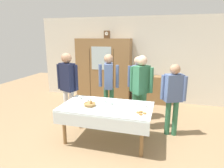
{
  "coord_description": "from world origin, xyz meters",
  "views": [
    {
      "loc": [
        1.1,
        -3.67,
        2.1
      ],
      "look_at": [
        0.0,
        0.2,
        1.1
      ],
      "focal_mm": 31.19,
      "sensor_mm": 36.0,
      "label": 1
    }
  ],
  "objects": [
    {
      "name": "bread_basket",
      "position": [
        -0.31,
        -0.3,
        0.79
      ],
      "size": [
        0.24,
        0.24,
        0.16
      ],
      "color": "#9E7542",
      "rests_on": "dining_table"
    },
    {
      "name": "person_behind_table_right",
      "position": [
        0.58,
        0.57,
        1.03
      ],
      "size": [
        0.52,
        0.41,
        1.69
      ],
      "color": "#33704C",
      "rests_on": "ground"
    },
    {
      "name": "spoon_near_right",
      "position": [
        -0.63,
        -0.1,
        0.76
      ],
      "size": [
        0.12,
        0.02,
        0.01
      ],
      "color": "silver",
      "rests_on": "dining_table"
    },
    {
      "name": "bookshelf_low",
      "position": [
        0.65,
        2.41,
        0.44
      ],
      "size": [
        1.0,
        0.35,
        0.88
      ],
      "color": "olive",
      "rests_on": "ground"
    },
    {
      "name": "mantel_clock",
      "position": [
        -0.78,
        2.35,
        2.14
      ],
      "size": [
        0.18,
        0.11,
        0.24
      ],
      "color": "brown",
      "rests_on": "wall_cabinet"
    },
    {
      "name": "person_behind_table_left",
      "position": [
        1.27,
        0.41,
        0.94
      ],
      "size": [
        0.52,
        0.34,
        1.55
      ],
      "color": "#33704C",
      "rests_on": "ground"
    },
    {
      "name": "spoon_far_right",
      "position": [
        -0.38,
        -0.5,
        0.76
      ],
      "size": [
        0.12,
        0.02,
        0.01
      ],
      "color": "silver",
      "rests_on": "dining_table"
    },
    {
      "name": "wall_cabinet",
      "position": [
        -0.9,
        2.35,
        1.01
      ],
      "size": [
        1.8,
        0.46,
        2.02
      ],
      "color": "olive",
      "rests_on": "ground"
    },
    {
      "name": "tea_cup_near_right",
      "position": [
        -0.45,
        -0.08,
        0.78
      ],
      "size": [
        0.13,
        0.13,
        0.06
      ],
      "color": "silver",
      "rests_on": "dining_table"
    },
    {
      "name": "person_beside_shelf",
      "position": [
        0.42,
        1.12,
        0.98
      ],
      "size": [
        0.52,
        0.4,
        1.61
      ],
      "color": "#33704C",
      "rests_on": "ground"
    },
    {
      "name": "tea_cup_back_edge",
      "position": [
        0.07,
        -0.12,
        0.78
      ],
      "size": [
        0.13,
        0.13,
        0.06
      ],
      "color": "silver",
      "rests_on": "dining_table"
    },
    {
      "name": "dining_table",
      "position": [
        0.0,
        -0.24,
        0.66
      ],
      "size": [
        1.8,
        1.01,
        0.75
      ],
      "color": "olive",
      "rests_on": "ground"
    },
    {
      "name": "back_wall",
      "position": [
        0.0,
        2.65,
        1.35
      ],
      "size": [
        6.4,
        0.1,
        2.7
      ],
      "primitive_type": "cube",
      "color": "silver",
      "rests_on": "ground"
    },
    {
      "name": "tea_cup_near_left",
      "position": [
        0.53,
        -0.0,
        0.78
      ],
      "size": [
        0.13,
        0.13,
        0.06
      ],
      "color": "white",
      "rests_on": "dining_table"
    },
    {
      "name": "tea_cup_front_edge",
      "position": [
        -0.08,
        -0.05,
        0.78
      ],
      "size": [
        0.13,
        0.13,
        0.06
      ],
      "color": "silver",
      "rests_on": "dining_table"
    },
    {
      "name": "person_by_cabinet",
      "position": [
        -1.08,
        0.25,
        1.06
      ],
      "size": [
        0.52,
        0.32,
        1.74
      ],
      "color": "silver",
      "rests_on": "ground"
    },
    {
      "name": "tea_cup_center",
      "position": [
        -0.7,
        0.06,
        0.78
      ],
      "size": [
        0.13,
        0.13,
        0.06
      ],
      "color": "silver",
      "rests_on": "dining_table"
    },
    {
      "name": "ground_plane",
      "position": [
        0.0,
        0.0,
        0.0
      ],
      "size": [
        12.0,
        12.0,
        0.0
      ],
      "primitive_type": "plane",
      "color": "#997A56",
      "rests_on": "ground"
    },
    {
      "name": "book_stack",
      "position": [
        0.65,
        2.41,
        0.9
      ],
      "size": [
        0.16,
        0.21,
        0.05
      ],
      "color": "#3D754C",
      "rests_on": "bookshelf_low"
    },
    {
      "name": "pastry_plate",
      "position": [
        0.72,
        -0.45,
        0.77
      ],
      "size": [
        0.28,
        0.28,
        0.05
      ],
      "color": "white",
      "rests_on": "dining_table"
    },
    {
      "name": "person_near_right_end",
      "position": [
        -0.26,
        0.83,
        1.02
      ],
      "size": [
        0.52,
        0.4,
        1.67
      ],
      "color": "#33704C",
      "rests_on": "ground"
    },
    {
      "name": "tea_cup_mid_right",
      "position": [
        0.75,
        -0.12,
        0.78
      ],
      "size": [
        0.13,
        0.13,
        0.06
      ],
      "color": "white",
      "rests_on": "dining_table"
    }
  ]
}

